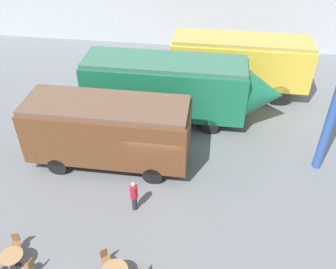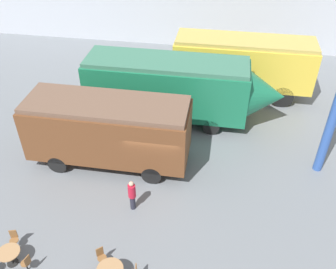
{
  "view_description": "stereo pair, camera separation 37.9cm",
  "coord_description": "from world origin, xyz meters",
  "px_view_note": "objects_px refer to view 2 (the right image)",
  "views": [
    {
      "loc": [
        2.48,
        -13.64,
        12.82
      ],
      "look_at": [
        0.44,
        1.0,
        1.6
      ],
      "focal_mm": 40.0,
      "sensor_mm": 36.0,
      "label": 1
    },
    {
      "loc": [
        2.86,
        -13.58,
        12.82
      ],
      "look_at": [
        0.44,
        1.0,
        1.6
      ],
      "focal_mm": 40.0,
      "sensor_mm": 36.0,
      "label": 2
    }
  ],
  "objects_px": {
    "cafe_table_near": "(9,254)",
    "visitor_person": "(132,194)",
    "passenger_coach_vintage": "(243,62)",
    "streamlined_locomotive": "(181,87)",
    "passenger_coach_wooden": "(108,128)"
  },
  "relations": [
    {
      "from": "cafe_table_near",
      "to": "visitor_person",
      "type": "relative_size",
      "value": 0.54
    },
    {
      "from": "passenger_coach_vintage",
      "to": "visitor_person",
      "type": "distance_m",
      "value": 11.87
    },
    {
      "from": "passenger_coach_vintage",
      "to": "streamlined_locomotive",
      "type": "distance_m",
      "value": 4.89
    },
    {
      "from": "passenger_coach_vintage",
      "to": "streamlined_locomotive",
      "type": "height_order",
      "value": "passenger_coach_vintage"
    },
    {
      "from": "passenger_coach_vintage",
      "to": "cafe_table_near",
      "type": "height_order",
      "value": "passenger_coach_vintage"
    },
    {
      "from": "streamlined_locomotive",
      "to": "passenger_coach_wooden",
      "type": "bearing_deg",
      "value": -124.12
    },
    {
      "from": "streamlined_locomotive",
      "to": "passenger_coach_wooden",
      "type": "height_order",
      "value": "streamlined_locomotive"
    },
    {
      "from": "passenger_coach_vintage",
      "to": "visitor_person",
      "type": "bearing_deg",
      "value": -112.77
    },
    {
      "from": "streamlined_locomotive",
      "to": "visitor_person",
      "type": "relative_size",
      "value": 6.89
    },
    {
      "from": "passenger_coach_wooden",
      "to": "passenger_coach_vintage",
      "type": "bearing_deg",
      "value": 50.67
    },
    {
      "from": "passenger_coach_vintage",
      "to": "cafe_table_near",
      "type": "bearing_deg",
      "value": -120.63
    },
    {
      "from": "passenger_coach_wooden",
      "to": "cafe_table_near",
      "type": "height_order",
      "value": "passenger_coach_wooden"
    },
    {
      "from": "streamlined_locomotive",
      "to": "cafe_table_near",
      "type": "relative_size",
      "value": 12.87
    },
    {
      "from": "passenger_coach_vintage",
      "to": "visitor_person",
      "type": "relative_size",
      "value": 5.29
    },
    {
      "from": "passenger_coach_wooden",
      "to": "visitor_person",
      "type": "relative_size",
      "value": 4.87
    }
  ]
}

